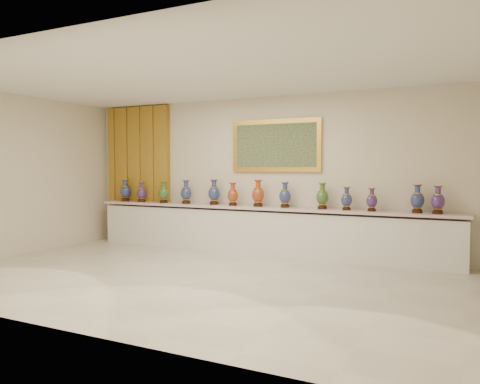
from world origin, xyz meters
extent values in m
plane|color=beige|center=(0.00, 0.00, 0.00)|extent=(8.00, 8.00, 0.00)
plane|color=beige|center=(0.00, 2.50, 1.50)|extent=(8.00, 0.00, 8.00)
plane|color=beige|center=(-4.00, 0.00, 1.50)|extent=(0.00, 5.00, 5.00)
plane|color=white|center=(0.00, 0.00, 3.00)|extent=(8.00, 8.00, 0.00)
cube|color=gold|center=(-3.03, 2.44, 1.50)|extent=(1.64, 0.14, 2.95)
cube|color=gold|center=(0.23, 2.46, 2.06)|extent=(1.80, 0.06, 1.00)
cube|color=#1A3420|center=(0.23, 2.42, 2.06)|extent=(1.62, 0.02, 0.82)
cube|color=white|center=(0.00, 2.27, 0.41)|extent=(7.20, 0.42, 0.81)
cube|color=beige|center=(0.00, 2.25, 0.88)|extent=(7.28, 0.48, 0.05)
cylinder|color=black|center=(-3.25, 2.25, 0.92)|extent=(0.17, 0.17, 0.05)
cone|color=gold|center=(-3.25, 2.25, 0.98)|extent=(0.15, 0.15, 0.03)
ellipsoid|color=#0E1145|center=(-3.25, 2.25, 1.11)|extent=(0.28, 0.28, 0.29)
cylinder|color=gold|center=(-3.25, 2.25, 1.24)|extent=(0.16, 0.16, 0.01)
cylinder|color=#0E1145|center=(-3.25, 2.25, 1.30)|extent=(0.09, 0.09, 0.10)
cone|color=#0E1145|center=(-3.25, 2.25, 1.37)|extent=(0.16, 0.16, 0.04)
cylinder|color=gold|center=(-3.25, 2.25, 1.39)|extent=(0.16, 0.16, 0.01)
cylinder|color=black|center=(-2.79, 2.24, 0.92)|extent=(0.15, 0.15, 0.04)
cone|color=gold|center=(-2.79, 2.24, 0.97)|extent=(0.13, 0.13, 0.03)
ellipsoid|color=#1E0F48|center=(-2.79, 2.24, 1.09)|extent=(0.22, 0.22, 0.25)
cylinder|color=gold|center=(-2.79, 2.24, 1.20)|extent=(0.14, 0.14, 0.01)
cylinder|color=#1E0F48|center=(-2.79, 2.24, 1.25)|extent=(0.08, 0.08, 0.09)
cone|color=#1E0F48|center=(-2.79, 2.24, 1.32)|extent=(0.14, 0.14, 0.03)
cylinder|color=gold|center=(-2.79, 2.24, 1.33)|extent=(0.14, 0.14, 0.01)
cylinder|color=black|center=(-2.20, 2.22, 0.92)|extent=(0.16, 0.16, 0.05)
cone|color=gold|center=(-2.20, 2.22, 0.97)|extent=(0.14, 0.14, 0.03)
ellipsoid|color=black|center=(-2.20, 2.22, 1.10)|extent=(0.27, 0.27, 0.27)
cylinder|color=gold|center=(-2.20, 2.22, 1.21)|extent=(0.15, 0.15, 0.01)
cylinder|color=black|center=(-2.20, 2.22, 1.27)|extent=(0.09, 0.09, 0.10)
cone|color=black|center=(-2.20, 2.22, 1.34)|extent=(0.15, 0.15, 0.04)
cylinder|color=gold|center=(-2.20, 2.22, 1.36)|extent=(0.15, 0.15, 0.01)
cylinder|color=black|center=(-1.65, 2.23, 0.92)|extent=(0.17, 0.17, 0.05)
cone|color=gold|center=(-1.65, 2.23, 0.98)|extent=(0.15, 0.15, 0.03)
ellipsoid|color=#0E1145|center=(-1.65, 2.23, 1.11)|extent=(0.25, 0.25, 0.28)
cylinder|color=gold|center=(-1.65, 2.23, 1.23)|extent=(0.16, 0.16, 0.01)
cylinder|color=#0E1145|center=(-1.65, 2.23, 1.30)|extent=(0.09, 0.09, 0.10)
cone|color=#0E1145|center=(-1.65, 2.23, 1.37)|extent=(0.16, 0.16, 0.04)
cylinder|color=gold|center=(-1.65, 2.23, 1.39)|extent=(0.16, 0.16, 0.01)
cylinder|color=black|center=(-1.02, 2.28, 0.93)|extent=(0.18, 0.18, 0.05)
cone|color=gold|center=(-1.02, 2.28, 0.98)|extent=(0.16, 0.16, 0.03)
ellipsoid|color=#0E1145|center=(-1.02, 2.28, 1.12)|extent=(0.29, 0.29, 0.29)
cylinder|color=gold|center=(-1.02, 2.28, 1.25)|extent=(0.16, 0.16, 0.01)
cylinder|color=#0E1145|center=(-1.02, 2.28, 1.31)|extent=(0.09, 0.09, 0.11)
cone|color=#0E1145|center=(-1.02, 2.28, 1.38)|extent=(0.16, 0.16, 0.04)
cylinder|color=gold|center=(-1.02, 2.28, 1.40)|extent=(0.17, 0.17, 0.01)
cylinder|color=black|center=(-0.57, 2.23, 0.92)|extent=(0.16, 0.16, 0.04)
cone|color=gold|center=(-0.57, 2.23, 0.97)|extent=(0.14, 0.14, 0.03)
ellipsoid|color=maroon|center=(-0.57, 2.23, 1.10)|extent=(0.26, 0.26, 0.26)
cylinder|color=gold|center=(-0.57, 2.23, 1.21)|extent=(0.14, 0.14, 0.01)
cylinder|color=maroon|center=(-0.57, 2.23, 1.27)|extent=(0.08, 0.08, 0.09)
cone|color=maroon|center=(-0.57, 2.23, 1.33)|extent=(0.14, 0.14, 0.03)
cylinder|color=gold|center=(-0.57, 2.23, 1.35)|extent=(0.15, 0.15, 0.01)
cylinder|color=black|center=(-0.04, 2.25, 0.93)|extent=(0.18, 0.18, 0.05)
cone|color=gold|center=(-0.04, 2.25, 0.98)|extent=(0.16, 0.16, 0.03)
ellipsoid|color=maroon|center=(-0.04, 2.25, 1.12)|extent=(0.27, 0.27, 0.30)
cylinder|color=gold|center=(-0.04, 2.25, 1.25)|extent=(0.16, 0.16, 0.01)
cylinder|color=maroon|center=(-0.04, 2.25, 1.32)|extent=(0.10, 0.10, 0.11)
cone|color=maroon|center=(-0.04, 2.25, 1.39)|extent=(0.16, 0.16, 0.04)
cylinder|color=gold|center=(-0.04, 2.25, 1.41)|extent=(0.17, 0.17, 0.01)
cylinder|color=black|center=(0.50, 2.28, 0.92)|extent=(0.17, 0.17, 0.05)
cone|color=gold|center=(0.50, 2.28, 0.98)|extent=(0.15, 0.15, 0.03)
ellipsoid|color=#0E1145|center=(0.50, 2.28, 1.11)|extent=(0.23, 0.23, 0.28)
cylinder|color=gold|center=(0.50, 2.28, 1.22)|extent=(0.15, 0.15, 0.01)
cylinder|color=#0E1145|center=(0.50, 2.28, 1.28)|extent=(0.09, 0.09, 0.10)
cone|color=#0E1145|center=(0.50, 2.28, 1.35)|extent=(0.15, 0.15, 0.04)
cylinder|color=gold|center=(0.50, 2.28, 1.37)|extent=(0.16, 0.16, 0.01)
cylinder|color=black|center=(1.21, 2.28, 0.92)|extent=(0.17, 0.17, 0.05)
cone|color=gold|center=(1.21, 2.28, 0.98)|extent=(0.15, 0.15, 0.03)
ellipsoid|color=black|center=(1.21, 2.28, 1.11)|extent=(0.25, 0.25, 0.27)
cylinder|color=gold|center=(1.21, 2.28, 1.22)|extent=(0.15, 0.15, 0.01)
cylinder|color=black|center=(1.21, 2.28, 1.28)|extent=(0.09, 0.09, 0.10)
cone|color=black|center=(1.21, 2.28, 1.35)|extent=(0.15, 0.15, 0.04)
cylinder|color=gold|center=(1.21, 2.28, 1.37)|extent=(0.15, 0.15, 0.01)
cylinder|color=black|center=(1.65, 2.25, 0.92)|extent=(0.14, 0.14, 0.04)
cone|color=gold|center=(1.65, 2.25, 0.97)|extent=(0.13, 0.13, 0.03)
ellipsoid|color=#0E1145|center=(1.65, 2.25, 1.08)|extent=(0.19, 0.19, 0.24)
cylinder|color=gold|center=(1.65, 2.25, 1.18)|extent=(0.13, 0.13, 0.01)
cylinder|color=#0E1145|center=(1.65, 2.25, 1.23)|extent=(0.08, 0.08, 0.09)
cone|color=#0E1145|center=(1.65, 2.25, 1.29)|extent=(0.13, 0.13, 0.03)
cylinder|color=gold|center=(1.65, 2.25, 1.31)|extent=(0.13, 0.13, 0.01)
cylinder|color=black|center=(2.09, 2.23, 0.92)|extent=(0.14, 0.14, 0.04)
cone|color=gold|center=(2.09, 2.23, 0.96)|extent=(0.12, 0.12, 0.03)
ellipsoid|color=#1E0F48|center=(2.09, 2.23, 1.07)|extent=(0.21, 0.21, 0.23)
cylinder|color=gold|center=(2.09, 2.23, 1.17)|extent=(0.13, 0.13, 0.01)
cylinder|color=#1E0F48|center=(2.09, 2.23, 1.22)|extent=(0.07, 0.07, 0.08)
cone|color=#1E0F48|center=(2.09, 2.23, 1.28)|extent=(0.13, 0.13, 0.03)
cylinder|color=gold|center=(2.09, 2.23, 1.30)|extent=(0.13, 0.13, 0.01)
cylinder|color=black|center=(2.81, 2.27, 0.92)|extent=(0.17, 0.17, 0.05)
cone|color=gold|center=(2.81, 2.27, 0.98)|extent=(0.15, 0.15, 0.03)
ellipsoid|color=#0E1145|center=(2.81, 2.27, 1.11)|extent=(0.27, 0.27, 0.27)
cylinder|color=gold|center=(2.81, 2.27, 1.22)|extent=(0.15, 0.15, 0.01)
cylinder|color=#0E1145|center=(2.81, 2.27, 1.28)|extent=(0.09, 0.09, 0.10)
cone|color=#0E1145|center=(2.81, 2.27, 1.35)|extent=(0.15, 0.15, 0.04)
cylinder|color=gold|center=(2.81, 2.27, 1.37)|extent=(0.15, 0.15, 0.01)
cylinder|color=black|center=(3.12, 2.23, 0.92)|extent=(0.16, 0.16, 0.05)
cone|color=gold|center=(3.12, 2.23, 0.97)|extent=(0.14, 0.14, 0.03)
ellipsoid|color=#1E0F48|center=(3.12, 2.23, 1.10)|extent=(0.25, 0.25, 0.27)
cylinder|color=gold|center=(3.12, 2.23, 1.21)|extent=(0.15, 0.15, 0.01)
cylinder|color=#1E0F48|center=(3.12, 2.23, 1.27)|extent=(0.09, 0.09, 0.10)
cone|color=#1E0F48|center=(3.12, 2.23, 1.34)|extent=(0.15, 0.15, 0.04)
cylinder|color=gold|center=(3.12, 2.23, 1.35)|extent=(0.15, 0.15, 0.01)
cube|color=white|center=(-0.87, 2.13, 0.90)|extent=(0.10, 0.06, 0.00)
camera|label=1|loc=(3.57, -5.87, 1.64)|focal=35.00mm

